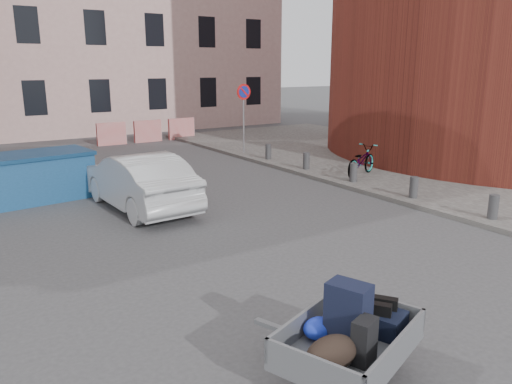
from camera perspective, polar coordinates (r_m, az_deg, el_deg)
ground at (r=8.91m, az=-1.75°, el=-8.51°), size 120.00×120.00×0.00m
sidewalk at (r=18.35m, az=18.72°, el=2.86°), size 9.00×24.00×0.12m
building_pink at (r=30.98m, az=-14.68°, el=20.41°), size 16.00×8.00×14.00m
no_parking_sign at (r=19.49m, az=-1.42°, el=10.04°), size 0.60×0.09×2.65m
bollards at (r=14.95m, az=11.08°, el=2.21°), size 0.22×9.02×0.55m
barriers at (r=23.77m, az=-12.26°, el=6.81°), size 4.70×0.18×1.00m
trailer at (r=5.67m, az=10.55°, el=-16.06°), size 1.88×1.98×1.20m
dumpster at (r=14.26m, az=-24.29°, el=1.58°), size 3.14×1.86×1.25m
silver_car at (r=12.62m, az=-13.27°, el=1.25°), size 1.67×4.26×1.38m
bicycle at (r=15.81m, az=11.91°, el=3.51°), size 1.87×1.19×0.93m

